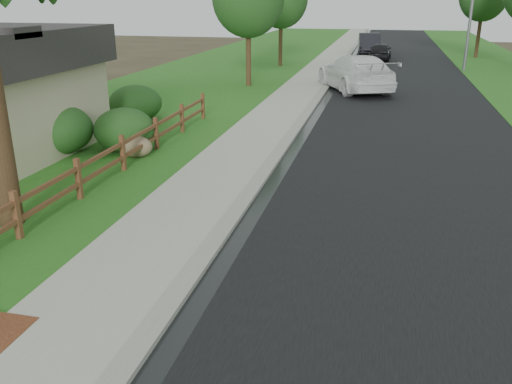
# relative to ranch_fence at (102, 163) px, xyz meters

# --- Properties ---
(ground) EXTENTS (120.00, 120.00, 0.00)m
(ground) POSITION_rel_ranch_fence_xyz_m (3.60, -6.40, -0.62)
(ground) COLOR #3B3120
(road) EXTENTS (8.00, 90.00, 0.02)m
(road) POSITION_rel_ranch_fence_xyz_m (8.20, 28.60, -0.61)
(road) COLOR black
(road) RESTS_ON ground
(curb) EXTENTS (0.40, 90.00, 0.12)m
(curb) POSITION_rel_ranch_fence_xyz_m (4.00, 28.60, -0.56)
(curb) COLOR gray
(curb) RESTS_ON ground
(wet_gutter) EXTENTS (0.50, 90.00, 0.00)m
(wet_gutter) POSITION_rel_ranch_fence_xyz_m (4.35, 28.60, -0.60)
(wet_gutter) COLOR black
(wet_gutter) RESTS_ON road
(sidewalk) EXTENTS (2.20, 90.00, 0.10)m
(sidewalk) POSITION_rel_ranch_fence_xyz_m (2.70, 28.60, -0.57)
(sidewalk) COLOR #A29D8D
(sidewalk) RESTS_ON ground
(grass_strip) EXTENTS (1.60, 90.00, 0.06)m
(grass_strip) POSITION_rel_ranch_fence_xyz_m (0.80, 28.60, -0.59)
(grass_strip) COLOR #265418
(grass_strip) RESTS_ON ground
(lawn_near) EXTENTS (9.00, 90.00, 0.04)m
(lawn_near) POSITION_rel_ranch_fence_xyz_m (-4.40, 28.60, -0.60)
(lawn_near) COLOR #265418
(lawn_near) RESTS_ON ground
(verge_far) EXTENTS (6.00, 90.00, 0.04)m
(verge_far) POSITION_rel_ranch_fence_xyz_m (15.10, 28.60, -0.60)
(verge_far) COLOR #265418
(verge_far) RESTS_ON ground
(ranch_fence) EXTENTS (0.12, 16.92, 1.10)m
(ranch_fence) POSITION_rel_ranch_fence_xyz_m (0.00, 0.00, 0.00)
(ranch_fence) COLOR #522F1B
(ranch_fence) RESTS_ON ground
(white_suv) EXTENTS (4.96, 6.95, 1.87)m
(white_suv) POSITION_rel_ranch_fence_xyz_m (5.60, 17.19, 0.34)
(white_suv) COLOR white
(white_suv) RESTS_ON road
(dark_car_mid) EXTENTS (1.77, 4.05, 1.36)m
(dark_car_mid) POSITION_rel_ranch_fence_xyz_m (6.64, 32.49, 0.08)
(dark_car_mid) COLOR black
(dark_car_mid) RESTS_ON road
(dark_car_far) EXTENTS (2.20, 5.33, 1.72)m
(dark_car_far) POSITION_rel_ranch_fence_xyz_m (5.60, 37.19, 0.26)
(dark_car_far) COLOR black
(dark_car_far) RESTS_ON road
(boulder) EXTENTS (1.15, 0.94, 0.68)m
(boulder) POSITION_rel_ranch_fence_xyz_m (-0.30, 2.72, -0.28)
(boulder) COLOR brown
(boulder) RESTS_ON ground
(shrub_b) EXTENTS (2.51, 2.51, 1.60)m
(shrub_b) POSITION_rel_ranch_fence_xyz_m (-2.90, 2.47, 0.18)
(shrub_b) COLOR #1D4418
(shrub_b) RESTS_ON ground
(shrub_c) EXTENTS (2.55, 2.55, 1.42)m
(shrub_c) POSITION_rel_ranch_fence_xyz_m (-0.98, 3.32, 0.09)
(shrub_c) COLOR #1D4418
(shrub_c) RESTS_ON ground
(shrub_d) EXTENTS (2.19, 2.19, 1.45)m
(shrub_d) POSITION_rel_ranch_fence_xyz_m (-2.60, 7.60, 0.11)
(shrub_d) COLOR #1D4418
(shrub_d) RESTS_ON ground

